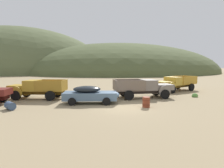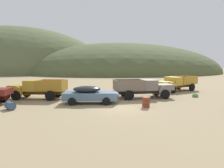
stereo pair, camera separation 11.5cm
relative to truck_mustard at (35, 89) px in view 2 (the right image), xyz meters
name	(u,v)px [view 2 (the right image)]	position (x,y,z in m)	size (l,w,h in m)	color
ground_plane	(122,108)	(7.40, -6.18, -1.01)	(300.00, 300.00, 0.00)	#998460
hill_far_right	(21,73)	(-14.85, 69.26, -1.01)	(77.13, 58.13, 38.52)	#56603D
hill_center	(120,72)	(29.42, 64.22, -1.01)	(89.51, 78.46, 25.67)	#4C5633
truck_mustard	(35,89)	(0.00, 0.00, 0.00)	(5.90, 3.69, 1.91)	#593D12
car_chalk_blue	(92,94)	(5.27, -3.83, -0.19)	(5.23, 2.87, 1.57)	slate
truck_primer_gray	(147,88)	(11.34, -2.43, 0.01)	(6.28, 3.00, 1.91)	#3D322D
truck_faded_yellow	(174,84)	(16.78, 0.90, 0.01)	(6.65, 3.95, 1.91)	brown
oil_drum_tipped	(10,106)	(-1.19, -4.55, -0.70)	(0.99, 1.09, 0.61)	#384C6B
oil_drum_by_truck	(146,102)	(9.29, -6.58, -0.58)	(0.65, 0.65, 0.85)	brown
bush_front_left	(195,96)	(16.45, -3.50, -0.88)	(0.68, 0.57, 0.52)	#5B8E42
bush_back_edge	(17,93)	(-2.44, 3.59, -0.83)	(0.81, 0.73, 0.68)	#5B8E42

